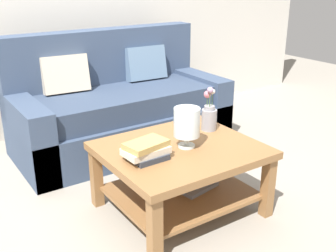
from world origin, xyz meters
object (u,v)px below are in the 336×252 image
couch (118,108)px  coffee_table (181,165)px  flower_pitcher (209,116)px  book_stack_main (146,150)px  glass_hurricane_vase (187,123)px

couch → coffee_table: size_ratio=1.92×
coffee_table → flower_pitcher: 0.45m
flower_pitcher → couch: bearing=98.2°
book_stack_main → glass_hurricane_vase: 0.33m
glass_hurricane_vase → book_stack_main: bearing=-177.8°
coffee_table → glass_hurricane_vase: (0.03, -0.02, 0.30)m
flower_pitcher → book_stack_main: bearing=-164.7°
book_stack_main → flower_pitcher: (0.64, 0.17, 0.05)m
couch → coffee_table: (-0.19, -1.26, -0.02)m
couch → coffee_table: bearing=-98.5°
couch → glass_hurricane_vase: couch is taller
couch → coffee_table: 1.28m
coffee_table → glass_hurricane_vase: 0.30m
glass_hurricane_vase → flower_pitcher: (0.32, 0.16, -0.06)m
coffee_table → flower_pitcher: flower_pitcher is taller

